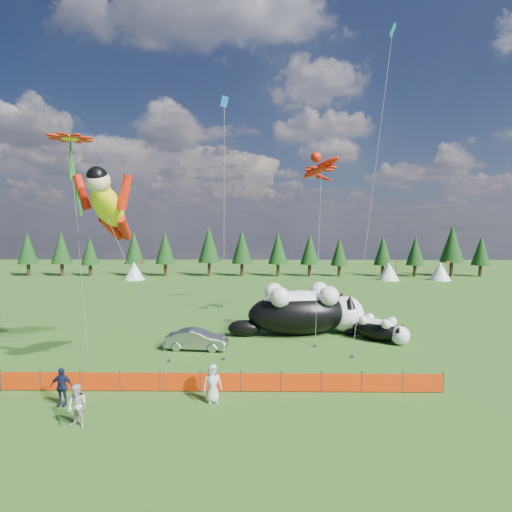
# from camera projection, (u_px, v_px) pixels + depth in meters

# --- Properties ---
(ground) EXTENTS (160.00, 160.00, 0.00)m
(ground) POSITION_uv_depth(u_px,v_px,m) (226.00, 370.00, 22.82)
(ground) COLOR #0E3609
(ground) RESTS_ON ground
(safety_fence) EXTENTS (22.06, 0.06, 1.10)m
(safety_fence) POSITION_uv_depth(u_px,v_px,m) (220.00, 382.00, 19.79)
(safety_fence) COLOR #262626
(safety_fence) RESTS_ON ground
(tree_line) EXTENTS (90.00, 4.00, 8.00)m
(tree_line) POSITION_uv_depth(u_px,v_px,m) (249.00, 253.00, 67.43)
(tree_line) COLOR black
(tree_line) RESTS_ON ground
(festival_tents) EXTENTS (50.00, 3.20, 2.80)m
(festival_tents) POSITION_uv_depth(u_px,v_px,m) (318.00, 271.00, 62.48)
(festival_tents) COLOR white
(festival_tents) RESTS_ON ground
(cat_large) EXTENTS (10.59, 4.99, 3.84)m
(cat_large) POSITION_uv_depth(u_px,v_px,m) (305.00, 310.00, 30.63)
(cat_large) COLOR black
(cat_large) RESTS_ON ground
(cat_small) EXTENTS (4.09, 3.70, 1.78)m
(cat_small) POSITION_uv_depth(u_px,v_px,m) (380.00, 329.00, 28.76)
(cat_small) COLOR black
(cat_small) RESTS_ON ground
(car) EXTENTS (4.22, 1.80, 1.35)m
(car) POSITION_uv_depth(u_px,v_px,m) (197.00, 339.00, 26.72)
(car) COLOR #A1A1A6
(car) RESTS_ON ground
(spectator_b) EXTENTS (0.99, 0.77, 1.78)m
(spectator_b) POSITION_uv_depth(u_px,v_px,m) (77.00, 406.00, 16.23)
(spectator_b) COLOR beige
(spectator_b) RESTS_ON ground
(spectator_c) EXTENTS (1.05, 0.55, 1.77)m
(spectator_c) POSITION_uv_depth(u_px,v_px,m) (61.00, 387.00, 18.24)
(spectator_c) COLOR #141C38
(spectator_c) RESTS_ON ground
(spectator_e) EXTENTS (1.02, 0.84, 1.80)m
(spectator_e) POSITION_uv_depth(u_px,v_px,m) (213.00, 383.00, 18.60)
(spectator_e) COLOR beige
(spectator_e) RESTS_ON ground
(superhero_kite) EXTENTS (5.18, 5.15, 11.71)m
(superhero_kite) POSITION_uv_depth(u_px,v_px,m) (108.00, 207.00, 21.71)
(superhero_kite) COLOR #FFF70D
(superhero_kite) RESTS_ON ground
(gecko_kite) EXTENTS (5.96, 11.00, 15.43)m
(gecko_kite) POSITION_uv_depth(u_px,v_px,m) (321.00, 168.00, 34.26)
(gecko_kite) COLOR red
(gecko_kite) RESTS_ON ground
(flower_kite) EXTENTS (3.78, 4.79, 13.80)m
(flower_kite) POSITION_uv_depth(u_px,v_px,m) (70.00, 141.00, 23.51)
(flower_kite) COLOR red
(flower_kite) RESTS_ON ground
(diamond_kite_a) EXTENTS (0.86, 3.59, 17.26)m
(diamond_kite_a) POSITION_uv_depth(u_px,v_px,m) (224.00, 117.00, 26.49)
(diamond_kite_a) COLOR blue
(diamond_kite_a) RESTS_ON ground
(diamond_kite_b) EXTENTS (4.17, 6.16, 23.65)m
(diamond_kite_b) POSITION_uv_depth(u_px,v_px,m) (391.00, 43.00, 28.72)
(diamond_kite_b) COLOR #0B8885
(diamond_kite_b) RESTS_ON ground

